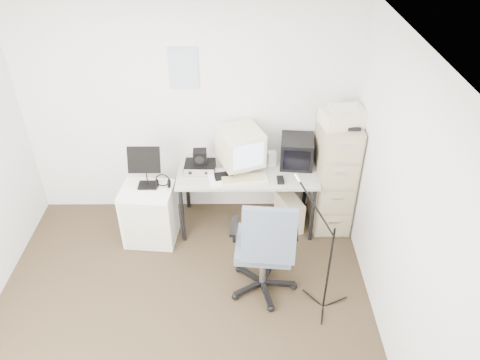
{
  "coord_description": "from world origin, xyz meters",
  "views": [
    {
      "loc": [
        0.53,
        -2.75,
        3.53
      ],
      "look_at": [
        0.55,
        0.95,
        0.95
      ],
      "focal_mm": 35.0,
      "sensor_mm": 36.0,
      "label": 1
    }
  ],
  "objects_px": {
    "desk": "(247,197)",
    "side_cart": "(150,214)",
    "filing_cabinet": "(334,175)",
    "office_chair": "(264,244)"
  },
  "relations": [
    {
      "from": "desk",
      "to": "office_chair",
      "type": "bearing_deg",
      "value": -82.12
    },
    {
      "from": "filing_cabinet",
      "to": "desk",
      "type": "distance_m",
      "value": 0.99
    },
    {
      "from": "desk",
      "to": "side_cart",
      "type": "relative_size",
      "value": 2.24
    },
    {
      "from": "desk",
      "to": "side_cart",
      "type": "xyz_separation_m",
      "value": [
        -1.06,
        -0.26,
        -0.03
      ]
    },
    {
      "from": "filing_cabinet",
      "to": "desk",
      "type": "xyz_separation_m",
      "value": [
        -0.95,
        -0.03,
        -0.29
      ]
    },
    {
      "from": "office_chair",
      "to": "side_cart",
      "type": "xyz_separation_m",
      "value": [
        -1.2,
        0.73,
        -0.24
      ]
    },
    {
      "from": "filing_cabinet",
      "to": "side_cart",
      "type": "distance_m",
      "value": 2.05
    },
    {
      "from": "desk",
      "to": "office_chair",
      "type": "relative_size",
      "value": 1.3
    },
    {
      "from": "side_cart",
      "to": "office_chair",
      "type": "bearing_deg",
      "value": -26.15
    },
    {
      "from": "filing_cabinet",
      "to": "side_cart",
      "type": "bearing_deg",
      "value": -171.71
    }
  ]
}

